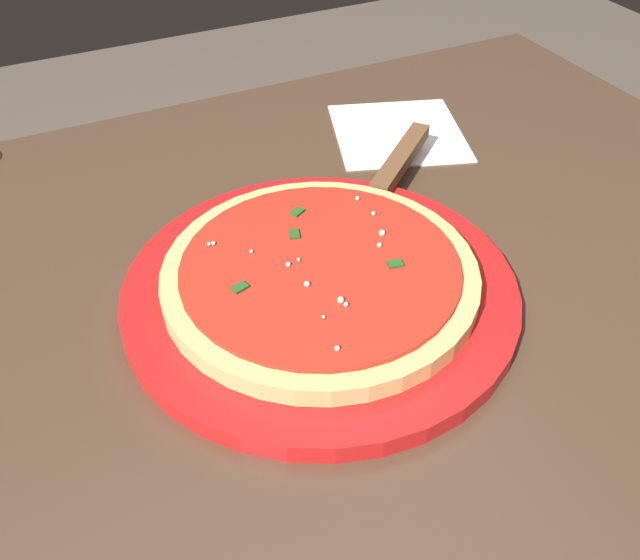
# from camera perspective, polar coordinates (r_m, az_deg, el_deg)

# --- Properties ---
(restaurant_table) EXTENTS (1.03, 0.80, 0.75)m
(restaurant_table) POSITION_cam_1_polar(r_m,az_deg,el_deg) (0.66, -0.36, -12.02)
(restaurant_table) COLOR black
(restaurant_table) RESTS_ON ground_plane
(serving_plate) EXTENTS (0.32, 0.32, 0.02)m
(serving_plate) POSITION_cam_1_polar(r_m,az_deg,el_deg) (0.56, -0.00, -0.93)
(serving_plate) COLOR red
(serving_plate) RESTS_ON restaurant_table
(pizza) EXTENTS (0.25, 0.25, 0.02)m
(pizza) POSITION_cam_1_polar(r_m,az_deg,el_deg) (0.55, 0.00, 0.44)
(pizza) COLOR #DBB26B
(pizza) RESTS_ON serving_plate
(pizza_server) EXTENTS (0.20, 0.18, 0.01)m
(pizza_server) POSITION_cam_1_polar(r_m,az_deg,el_deg) (0.67, 5.49, 8.07)
(pizza_server) COLOR silver
(pizza_server) RESTS_ON serving_plate
(napkin_folded_right) EXTENTS (0.18, 0.18, 0.00)m
(napkin_folded_right) POSITION_cam_1_polar(r_m,az_deg,el_deg) (0.80, 6.40, 11.89)
(napkin_folded_right) COLOR white
(napkin_folded_right) RESTS_ON restaurant_table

